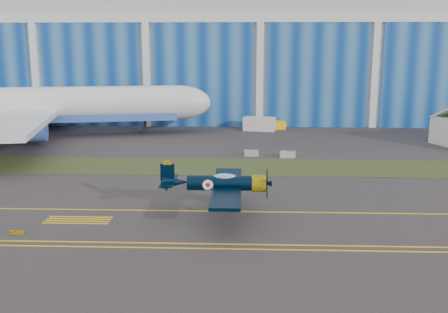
{
  "coord_description": "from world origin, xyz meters",
  "views": [
    {
      "loc": [
        -2.79,
        -53.16,
        15.62
      ],
      "look_at": [
        -5.04,
        2.54,
        3.81
      ],
      "focal_mm": 42.0,
      "sensor_mm": 36.0,
      "label": 1
    }
  ],
  "objects_px": {
    "tug": "(278,125)",
    "warbird": "(220,183)",
    "jetliner": "(29,66)",
    "shipping_container": "(259,124)"
  },
  "relations": [
    {
      "from": "shipping_container",
      "to": "tug",
      "type": "xyz_separation_m",
      "value": [
        3.65,
        1.92,
        -0.49
      ]
    },
    {
      "from": "jetliner",
      "to": "tug",
      "type": "bearing_deg",
      "value": 1.06
    },
    {
      "from": "tug",
      "to": "warbird",
      "type": "bearing_deg",
      "value": -112.73
    },
    {
      "from": "warbird",
      "to": "tug",
      "type": "bearing_deg",
      "value": 80.5
    },
    {
      "from": "jetliner",
      "to": "shipping_container",
      "type": "bearing_deg",
      "value": -0.48
    },
    {
      "from": "warbird",
      "to": "tug",
      "type": "distance_m",
      "value": 53.47
    },
    {
      "from": "warbird",
      "to": "jetliner",
      "type": "xyz_separation_m",
      "value": [
        -34.94,
        43.07,
        9.04
      ]
    },
    {
      "from": "jetliner",
      "to": "tug",
      "type": "height_order",
      "value": "jetliner"
    },
    {
      "from": "shipping_container",
      "to": "jetliner",
      "type": "bearing_deg",
      "value": -156.64
    },
    {
      "from": "warbird",
      "to": "tug",
      "type": "xyz_separation_m",
      "value": [
        8.59,
        52.72,
        -2.44
      ]
    }
  ]
}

